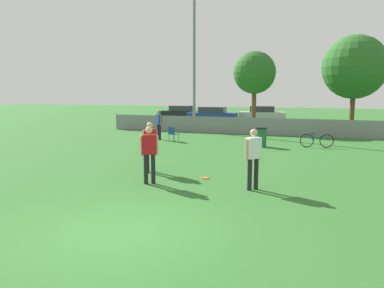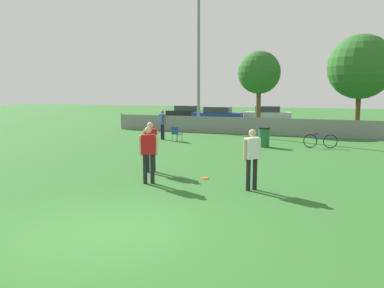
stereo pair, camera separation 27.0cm
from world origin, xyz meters
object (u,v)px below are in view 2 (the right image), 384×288
object	(u,v)px
parked_car_blue	(218,115)
bicycle_sideline	(320,141)
player_defender_red	(148,151)
folding_chair_sideline	(176,133)
parked_car_silver	(267,114)
frisbee_disc	(205,178)
light_pole	(199,47)
spectator_in_blue	(162,123)
tree_far_right	(360,67)
player_receiver_white	(252,155)
parked_car_dark	(187,113)
player_thrower_red	(150,143)
trash_bin	(264,137)
tree_near_pole	(259,73)

from	to	relation	value
parked_car_blue	bicycle_sideline	bearing A→B (deg)	-58.34
player_defender_red	folding_chair_sideline	size ratio (longest dim) A/B	2.12
folding_chair_sideline	parked_car_silver	world-z (taller)	parked_car_silver
player_defender_red	frisbee_disc	xyz separation A→B (m)	(1.38, 1.23, -1.01)
player_defender_red	parked_car_silver	world-z (taller)	player_defender_red
light_pole	folding_chair_sideline	size ratio (longest dim) A/B	12.22
player_defender_red	spectator_in_blue	xyz separation A→B (m)	(-4.12, 9.69, -0.02)
tree_far_right	frisbee_disc	xyz separation A→B (m)	(-5.28, -16.20, -4.37)
parked_car_silver	light_pole	bearing A→B (deg)	-116.83
frisbee_disc	player_receiver_white	bearing A→B (deg)	-27.10
light_pole	parked_car_blue	world-z (taller)	light_pole
player_defender_red	parked_car_blue	distance (m)	23.41
parked_car_dark	spectator_in_blue	bearing A→B (deg)	-63.61
light_pole	parked_car_silver	size ratio (longest dim) A/B	2.27
parked_car_silver	folding_chair_sideline	bearing A→B (deg)	-108.47
tree_far_right	player_defender_red	size ratio (longest dim) A/B	3.72
player_defender_red	parked_car_silver	bearing A→B (deg)	63.32
light_pole	player_thrower_red	size ratio (longest dim) A/B	5.75
spectator_in_blue	tree_far_right	bearing A→B (deg)	-105.48
trash_bin	parked_car_dark	bearing A→B (deg)	123.38
frisbee_disc	trash_bin	bearing A→B (deg)	85.91
player_receiver_white	parked_car_silver	world-z (taller)	player_receiver_white
light_pole	parked_car_dark	xyz separation A→B (m)	(-4.82, 10.02, -5.16)
bicycle_sideline	player_receiver_white	bearing A→B (deg)	-109.49
player_thrower_red	player_receiver_white	world-z (taller)	same
light_pole	trash_bin	bearing A→B (deg)	-46.09
frisbee_disc	parked_car_silver	world-z (taller)	parked_car_silver
tree_far_right	parked_car_blue	distance (m)	13.24
light_pole	player_receiver_white	xyz separation A→B (m)	(6.83, -14.42, -4.81)
parked_car_dark	bicycle_sideline	bearing A→B (deg)	-39.16
light_pole	player_thrower_red	distance (m)	14.43
tree_far_right	spectator_in_blue	bearing A→B (deg)	-144.32
spectator_in_blue	parked_car_dark	xyz separation A→B (m)	(-4.43, 15.11, -0.33)
tree_far_right	spectator_in_blue	distance (m)	13.70
bicycle_sideline	player_thrower_red	bearing A→B (deg)	-133.61
tree_near_pole	bicycle_sideline	distance (m)	9.27
bicycle_sideline	light_pole	bearing A→B (deg)	137.88
trash_bin	parked_car_blue	distance (m)	15.55
player_thrower_red	spectator_in_blue	size ratio (longest dim) A/B	1.02
player_thrower_red	parked_car_silver	xyz separation A→B (m)	(0.12, 23.40, -0.33)
player_defender_red	parked_car_blue	size ratio (longest dim) A/B	0.38
light_pole	player_receiver_white	world-z (taller)	light_pole
player_thrower_red	bicycle_sideline	xyz separation A→B (m)	(5.33, 8.02, -0.66)
player_thrower_red	player_defender_red	distance (m)	1.66
player_defender_red	spectator_in_blue	world-z (taller)	player_defender_red
spectator_in_blue	frisbee_disc	size ratio (longest dim) A/B	6.56
folding_chair_sideline	bicycle_sideline	size ratio (longest dim) A/B	0.51
player_receiver_white	trash_bin	bearing A→B (deg)	52.16
spectator_in_blue	bicycle_sideline	bearing A→B (deg)	-142.19
tree_far_right	trash_bin	size ratio (longest dim) A/B	6.54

